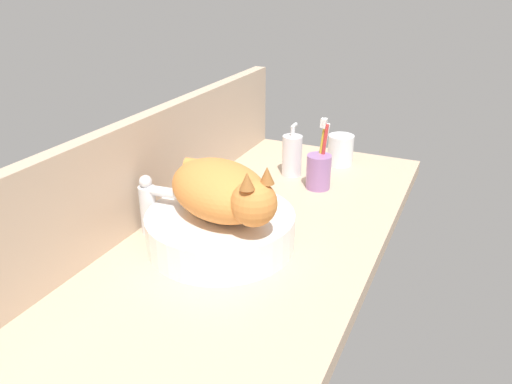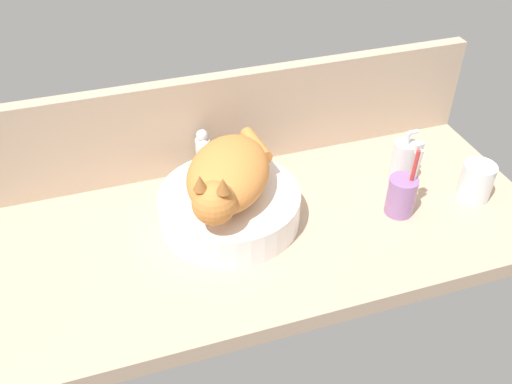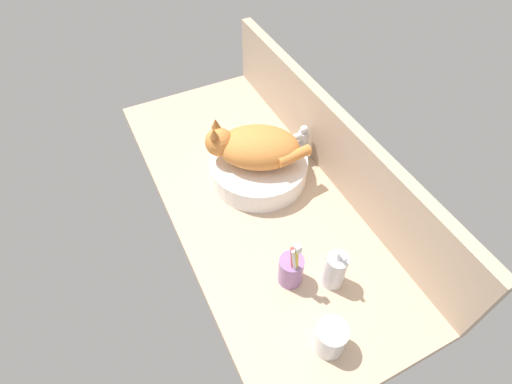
{
  "view_description": "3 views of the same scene",
  "coord_description": "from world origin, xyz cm",
  "px_view_note": "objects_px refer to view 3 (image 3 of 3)",
  "views": [
    {
      "loc": [
        -87.49,
        -41.25,
        54.22
      ],
      "look_at": [
        -1.89,
        -1.92,
        11.28
      ],
      "focal_mm": 35.0,
      "sensor_mm": 36.0,
      "label": 1
    },
    {
      "loc": [
        -31.32,
        -89.46,
        84.34
      ],
      "look_at": [
        -2.16,
        0.29,
        9.31
      ],
      "focal_mm": 40.0,
      "sensor_mm": 36.0,
      "label": 2
    },
    {
      "loc": [
        72.42,
        -36.33,
        95.98
      ],
      "look_at": [
        7.15,
        -4.11,
        10.95
      ],
      "focal_mm": 28.0,
      "sensor_mm": 36.0,
      "label": 3
    }
  ],
  "objects_px": {
    "faucet": "(300,142)",
    "soap_dispenser": "(335,270)",
    "toothbrush_cup": "(291,270)",
    "cat": "(254,146)",
    "sink_basin": "(259,168)",
    "water_glass": "(330,339)"
  },
  "relations": [
    {
      "from": "faucet",
      "to": "toothbrush_cup",
      "type": "distance_m",
      "value": 0.46
    },
    {
      "from": "sink_basin",
      "to": "toothbrush_cup",
      "type": "distance_m",
      "value": 0.39
    },
    {
      "from": "faucet",
      "to": "soap_dispenser",
      "type": "distance_m",
      "value": 0.47
    },
    {
      "from": "toothbrush_cup",
      "to": "water_glass",
      "type": "xyz_separation_m",
      "value": [
        0.19,
        -0.0,
        -0.01
      ]
    },
    {
      "from": "cat",
      "to": "toothbrush_cup",
      "type": "distance_m",
      "value": 0.4
    },
    {
      "from": "faucet",
      "to": "soap_dispenser",
      "type": "height_order",
      "value": "soap_dispenser"
    },
    {
      "from": "sink_basin",
      "to": "faucet",
      "type": "bearing_deg",
      "value": 95.26
    },
    {
      "from": "cat",
      "to": "faucet",
      "type": "xyz_separation_m",
      "value": [
        -0.01,
        0.17,
        -0.06
      ]
    },
    {
      "from": "cat",
      "to": "sink_basin",
      "type": "bearing_deg",
      "value": 64.21
    },
    {
      "from": "toothbrush_cup",
      "to": "water_glass",
      "type": "bearing_deg",
      "value": -1.34
    },
    {
      "from": "cat",
      "to": "water_glass",
      "type": "bearing_deg",
      "value": -8.45
    },
    {
      "from": "faucet",
      "to": "water_glass",
      "type": "relative_size",
      "value": 1.52
    },
    {
      "from": "soap_dispenser",
      "to": "toothbrush_cup",
      "type": "height_order",
      "value": "toothbrush_cup"
    },
    {
      "from": "faucet",
      "to": "water_glass",
      "type": "xyz_separation_m",
      "value": [
        0.58,
        -0.26,
        -0.03
      ]
    },
    {
      "from": "faucet",
      "to": "cat",
      "type": "bearing_deg",
      "value": -87.09
    },
    {
      "from": "water_glass",
      "to": "sink_basin",
      "type": "bearing_deg",
      "value": 170.24
    },
    {
      "from": "toothbrush_cup",
      "to": "cat",
      "type": "bearing_deg",
      "value": 168.06
    },
    {
      "from": "soap_dispenser",
      "to": "water_glass",
      "type": "distance_m",
      "value": 0.17
    },
    {
      "from": "faucet",
      "to": "water_glass",
      "type": "bearing_deg",
      "value": -23.88
    },
    {
      "from": "faucet",
      "to": "water_glass",
      "type": "height_order",
      "value": "faucet"
    },
    {
      "from": "soap_dispenser",
      "to": "toothbrush_cup",
      "type": "relative_size",
      "value": 0.79
    },
    {
      "from": "soap_dispenser",
      "to": "toothbrush_cup",
      "type": "bearing_deg",
      "value": -119.23
    }
  ]
}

